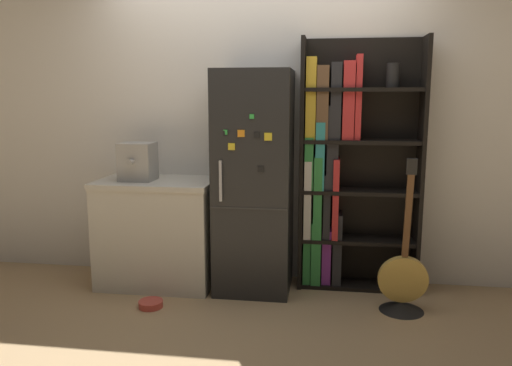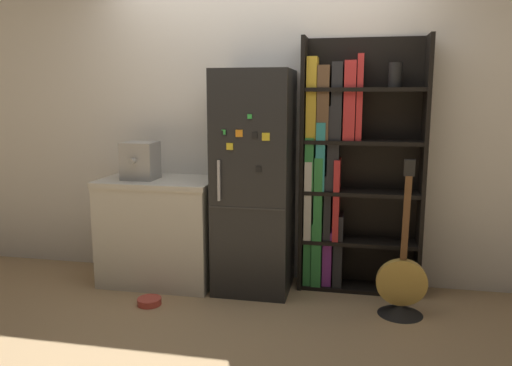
# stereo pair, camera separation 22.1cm
# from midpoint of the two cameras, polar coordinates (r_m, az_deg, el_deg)

# --- Properties ---
(ground_plane) EXTENTS (16.00, 16.00, 0.00)m
(ground_plane) POSITION_cam_midpoint_polar(r_m,az_deg,el_deg) (3.96, 0.93, -12.72)
(ground_plane) COLOR tan
(wall_back) EXTENTS (8.00, 0.05, 2.60)m
(wall_back) POSITION_cam_midpoint_polar(r_m,az_deg,el_deg) (4.13, 2.20, 6.81)
(wall_back) COLOR white
(wall_back) RESTS_ON ground_plane
(refrigerator) EXTENTS (0.58, 0.58, 1.72)m
(refrigerator) POSITION_cam_midpoint_polar(r_m,az_deg,el_deg) (3.88, 1.43, 0.06)
(refrigerator) COLOR black
(refrigerator) RESTS_ON ground_plane
(bookshelf) EXTENTS (0.93, 0.28, 1.96)m
(bookshelf) POSITION_cam_midpoint_polar(r_m,az_deg,el_deg) (3.97, 11.57, 1.31)
(bookshelf) COLOR black
(bookshelf) RESTS_ON ground_plane
(kitchen_counter) EXTENTS (0.93, 0.59, 0.86)m
(kitchen_counter) POSITION_cam_midpoint_polar(r_m,az_deg,el_deg) (4.17, -9.38, -5.38)
(kitchen_counter) COLOR beige
(kitchen_counter) RESTS_ON ground_plane
(espresso_machine) EXTENTS (0.26, 0.29, 0.30)m
(espresso_machine) POSITION_cam_midpoint_polar(r_m,az_deg,el_deg) (4.08, -11.59, 2.51)
(espresso_machine) COLOR #A5A39E
(espresso_machine) RESTS_ON kitchen_counter
(guitar) EXTENTS (0.35, 0.32, 1.12)m
(guitar) POSITION_cam_midpoint_polar(r_m,az_deg,el_deg) (3.76, 17.92, -11.81)
(guitar) COLOR black
(guitar) RESTS_ON ground_plane
(pet_bowl) EXTENTS (0.18, 0.18, 0.05)m
(pet_bowl) POSITION_cam_midpoint_polar(r_m,az_deg,el_deg) (3.85, -10.46, -13.13)
(pet_bowl) COLOR #D84C3F
(pet_bowl) RESTS_ON ground_plane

